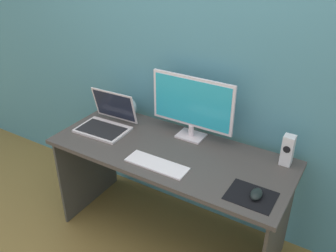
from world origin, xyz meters
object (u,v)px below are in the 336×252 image
at_px(laptop, 107,121).
at_px(fishbowl, 126,107).
at_px(monitor, 192,105).
at_px(mouse, 256,194).
at_px(speaker_right, 288,150).
at_px(keyboard_external, 157,164).

distance_m(laptop, fishbowl, 0.22).
xyz_separation_m(monitor, mouse, (0.58, -0.37, -0.21)).
bearing_deg(fishbowl, mouse, -19.07).
distance_m(monitor, laptop, 0.62).
distance_m(speaker_right, fishbowl, 1.18).
bearing_deg(speaker_right, fishbowl, 179.52).
bearing_deg(fishbowl, monitor, -1.99).
bearing_deg(mouse, laptop, 167.24).
height_order(keyboard_external, mouse, mouse).
bearing_deg(speaker_right, monitor, -179.15).
relative_size(fishbowl, keyboard_external, 0.40).
xyz_separation_m(laptop, keyboard_external, (0.55, -0.20, -0.04)).
bearing_deg(monitor, keyboard_external, -92.30).
height_order(fishbowl, keyboard_external, fishbowl).
relative_size(laptop, mouse, 3.57).
bearing_deg(monitor, laptop, -160.76).
distance_m(fishbowl, keyboard_external, 0.68).
height_order(laptop, fishbowl, laptop).
distance_m(keyboard_external, mouse, 0.60).
xyz_separation_m(laptop, mouse, (1.14, -0.18, -0.03)).
relative_size(speaker_right, laptop, 0.53).
relative_size(fishbowl, mouse, 1.54).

